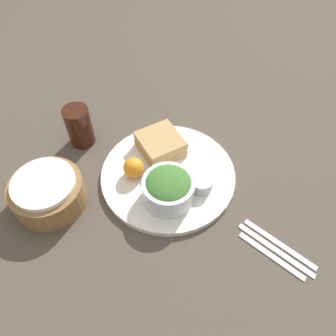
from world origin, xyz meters
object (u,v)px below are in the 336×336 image
Objects in this scene: salad_bowl at (168,188)px; fork at (280,244)px; drink_glass at (79,126)px; knife at (275,250)px; dressing_cup at (201,183)px; spoon at (271,256)px; plate at (168,175)px; sandwich at (160,144)px; bread_basket at (48,192)px.

fork is (-0.20, -0.18, -0.05)m from salad_bowl.
drink_glass reaches higher than knife.
dressing_cup is 0.30× the size of knife.
salad_bowl reaches higher than spoon.
salad_bowl is at bearing 158.92° from plate.
salad_bowl is at bearing 88.16° from dressing_cup.
sandwich reaches higher than knife.
fork and spoon have the same top height.
plate is 2.13× the size of spoon.
drink_glass is 0.20m from bread_basket.
plate is 1.83× the size of knife.
knife is 0.02m from spoon.
knife is (-0.35, -0.13, -0.04)m from sandwich.
dressing_cup reaches higher than plate.
sandwich is at bearing 173.15° from knife.
dressing_cup is 0.22m from fork.
fork is at bearing 90.00° from spoon.
salad_bowl is 0.77× the size of spoon.
bread_basket is (0.03, 0.29, 0.03)m from plate.
fork is at bearing 90.00° from knife.
bread_basket is 0.54m from fork.
knife is (-0.48, -0.32, -0.05)m from drink_glass.
dressing_cup reaches higher than spoon.
drink_glass reaches higher than spoon.
knife is (-0.31, -0.43, -0.04)m from bread_basket.
bread_basket reaches higher than dressing_cup.
bread_basket is at bearing 83.22° from plate.
dressing_cup is at bearing -161.62° from sandwich.
sandwich is at bearing -124.43° from drink_glass.
spoon is at bearing -148.17° from drink_glass.
dressing_cup is at bearing -139.67° from drink_glass.
bread_basket reaches higher than sandwich.
dressing_cup is 0.32× the size of fork.
bread_basket is at bearing 98.39° from sandwich.
bread_basket is at bearing -151.47° from fork.
drink_glass is at bearing 28.60° from salad_bowl.
fork is at bearing -148.91° from plate.
salad_bowl is 0.72× the size of bread_basket.
salad_bowl is 0.28m from bread_basket.
spoon is at bearing -90.00° from fork.
spoon is at bearing -161.97° from dressing_cup.
plate is at bearing -21.08° from salad_bowl.
drink_glass is at bearing -175.91° from spoon.
sandwich reaches higher than spoon.
fork is 1.11× the size of spoon.
salad_bowl reaches higher than sandwich.
dressing_cup is 0.33× the size of bread_basket.
plate is 0.31m from fork.
dressing_cup is 0.22m from knife.
bread_basket is 0.96× the size of fork.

